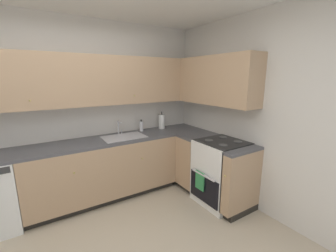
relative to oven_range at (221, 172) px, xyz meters
The scene contains 13 objects.
wall_back 2.38m from the oven_range, 143.49° to the left, with size 4.25×0.05×2.60m, color silver.
wall_right 1.00m from the oven_range, 55.61° to the right, with size 0.05×3.60×2.60m, color silver.
lower_cabinets_back 1.70m from the oven_range, 143.88° to the left, with size 2.12×0.62×0.87m.
countertop_back 1.76m from the oven_range, 144.00° to the left, with size 3.32×0.60×0.04m, color #4C4C51.
lower_cabinets_right 0.26m from the oven_range, 93.39° to the left, with size 0.62×1.15×0.87m.
countertop_right 0.50m from the oven_range, 94.01° to the left, with size 0.60×1.15×0.03m.
oven_range is the anchor object (origin of this frame).
upper_cabinets_back 2.30m from the oven_range, 143.43° to the left, with size 3.00×0.34×0.69m.
upper_cabinets_right 1.36m from the oven_range, 75.38° to the left, with size 0.32×1.67×0.69m.
sink 1.50m from the oven_range, 137.74° to the left, with size 0.61×0.40×0.10m.
faucet 1.69m from the oven_range, 132.06° to the left, with size 0.07×0.16×0.22m.
soap_bottle 1.46m from the oven_range, 120.00° to the left, with size 0.06×0.06×0.19m.
paper_towel_roll 1.33m from the oven_range, 104.48° to the left, with size 0.11×0.11×0.31m.
Camera 1 is at (-0.41, -1.60, 1.78)m, focal length 23.38 mm.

